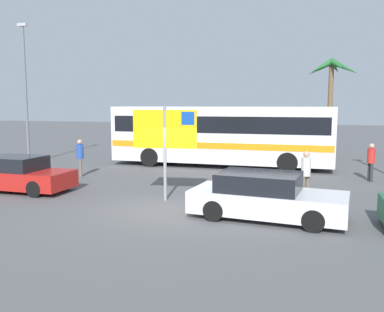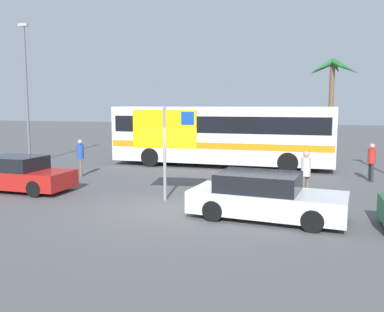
% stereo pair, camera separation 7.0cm
% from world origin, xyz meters
% --- Properties ---
extents(ground, '(120.00, 120.00, 0.00)m').
position_xyz_m(ground, '(0.00, 0.00, 0.00)').
color(ground, '#565659').
extents(bus_front_coach, '(11.53, 2.68, 3.17)m').
position_xyz_m(bus_front_coach, '(-0.41, 9.55, 1.78)').
color(bus_front_coach, white).
rests_on(bus_front_coach, ground).
extents(ferry_sign, '(2.19, 0.33, 3.20)m').
position_xyz_m(ferry_sign, '(-0.45, 1.25, 2.33)').
color(ferry_sign, gray).
rests_on(ferry_sign, ground).
extents(car_white, '(4.54, 2.26, 1.32)m').
position_xyz_m(car_white, '(3.08, -0.09, 0.64)').
color(car_white, silver).
rests_on(car_white, ground).
extents(car_red, '(3.97, 1.77, 1.32)m').
position_xyz_m(car_red, '(-6.37, 1.10, 0.63)').
color(car_red, red).
rests_on(car_red, ground).
extents(pedestrian_by_bus, '(0.32, 0.32, 1.70)m').
position_xyz_m(pedestrian_by_bus, '(-5.89, 4.61, 1.00)').
color(pedestrian_by_bus, '#706656').
rests_on(pedestrian_by_bus, ground).
extents(pedestrian_crossing_lot, '(0.32, 0.32, 1.64)m').
position_xyz_m(pedestrian_crossing_lot, '(6.73, 7.06, 0.96)').
color(pedestrian_crossing_lot, '#2D2D33').
rests_on(pedestrian_crossing_lot, ground).
extents(pedestrian_near_sign, '(0.32, 0.32, 1.69)m').
position_xyz_m(pedestrian_near_sign, '(4.13, 2.77, 0.99)').
color(pedestrian_near_sign, '#706656').
rests_on(pedestrian_near_sign, ground).
extents(lamp_post_right_side, '(0.56, 0.20, 7.65)m').
position_xyz_m(lamp_post_right_side, '(-10.96, 7.50, 4.15)').
color(lamp_post_right_side, slate).
rests_on(lamp_post_right_side, ground).
extents(palm_tree_seaside, '(3.39, 3.58, 6.31)m').
position_xyz_m(palm_tree_seaside, '(5.30, 17.24, 5.04)').
color(palm_tree_seaside, brown).
rests_on(palm_tree_seaside, ground).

